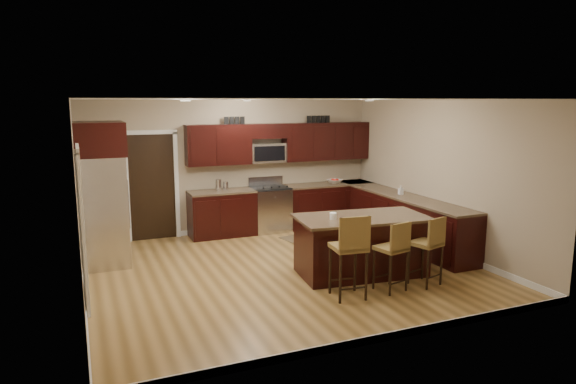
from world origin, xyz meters
name	(u,v)px	position (x,y,z in m)	size (l,w,h in m)	color
floor	(284,270)	(0.00, 0.00, 0.00)	(6.00, 6.00, 0.00)	#9E773E
ceiling	(284,99)	(0.00, 0.00, 2.70)	(6.00, 6.00, 0.00)	silver
wall_back	(234,167)	(0.00, 2.75, 1.35)	(6.00, 6.00, 0.00)	tan
wall_left	(77,201)	(-3.00, 0.00, 1.35)	(5.50, 5.50, 0.00)	tan
wall_right	(440,176)	(3.00, 0.00, 1.35)	(5.50, 5.50, 0.00)	tan
base_cabinets	(345,214)	(1.90, 1.45, 0.46)	(4.02, 3.96, 0.92)	black
upper_cabinets	(284,142)	(1.04, 2.58, 1.84)	(4.00, 0.33, 0.80)	black
range	(270,209)	(0.68, 2.45, 0.47)	(0.76, 0.64, 1.11)	silver
microwave	(267,153)	(0.68, 2.60, 1.62)	(0.76, 0.31, 0.40)	silver
doorway	(152,187)	(-1.65, 2.73, 1.03)	(0.85, 0.03, 2.06)	black
pantry_door	(81,230)	(-2.98, -0.30, 1.02)	(0.03, 0.80, 2.04)	white
letter_decor	(277,120)	(0.90, 2.58, 2.29)	(2.20, 0.03, 0.15)	black
island	(361,247)	(1.04, -0.62, 0.43)	(2.11, 1.27, 0.92)	black
stool_left	(351,247)	(0.36, -1.47, 0.74)	(0.49, 0.49, 1.18)	olive
stool_mid	(394,248)	(1.07, -1.46, 0.64)	(0.45, 0.45, 1.02)	olive
stool_right	(430,243)	(1.68, -1.46, 0.64)	(0.48, 0.48, 1.03)	olive
refrigerator	(102,193)	(-2.62, 1.43, 1.21)	(0.79, 0.97, 2.35)	silver
floor_mat	(305,238)	(1.12, 1.64, 0.01)	(0.89, 0.59, 0.01)	brown
fruit_bowl	(335,181)	(2.19, 2.45, 0.96)	(0.32, 0.32, 0.08)	silver
soap_bottle	(401,190)	(2.70, 0.74, 1.01)	(0.08, 0.08, 0.17)	#B2B2B2
canister_tall	(218,185)	(-0.41, 2.45, 1.03)	(0.12, 0.12, 0.23)	silver
canister_short	(226,186)	(-0.26, 2.45, 1.01)	(0.11, 0.11, 0.17)	silver
island_jar	(333,216)	(0.54, -0.62, 0.97)	(0.10, 0.10, 0.10)	white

